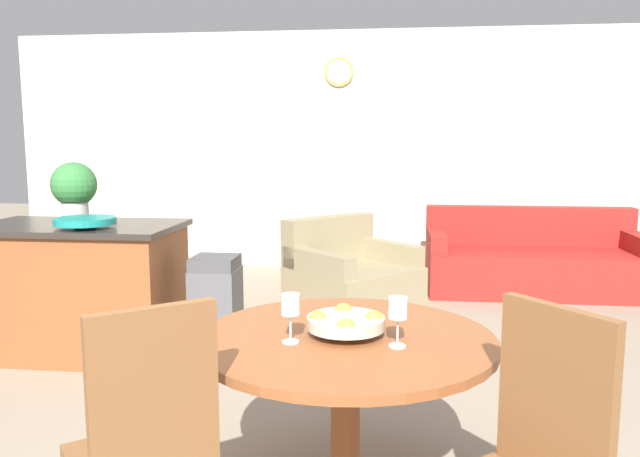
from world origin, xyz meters
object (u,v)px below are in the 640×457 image
couch (533,263)px  trash_bin (216,309)px  wine_glass_left (290,307)px  dining_chair_near_left (146,443)px  kitchen_island (80,289)px  potted_plant (74,188)px  armchair (350,280)px  wine_glass_right (398,310)px  dining_table (346,376)px  fruit_bowl (346,322)px  teal_bowl (85,221)px

couch → trash_bin: bearing=-138.8°
wine_glass_left → dining_chair_near_left: bearing=-129.2°
kitchen_island → potted_plant: (-0.11, 0.20, 0.69)m
dining_chair_near_left → armchair: size_ratio=0.79×
kitchen_island → potted_plant: 0.72m
wine_glass_right → kitchen_island: 2.83m
wine_glass_right → trash_bin: wine_glass_right is taller
dining_table → armchair: size_ratio=0.92×
wine_glass_right → trash_bin: (-1.20, 1.72, -0.51)m
armchair → fruit_bowl: bearing=-132.7°
dining_table → wine_glass_right: wine_glass_right is taller
kitchen_island → couch: kitchen_island is taller
dining_table → fruit_bowl: 0.22m
kitchen_island → armchair: (1.79, 1.28, -0.18)m
fruit_bowl → potted_plant: bearing=138.4°
teal_bowl → wine_glass_right: bearing=-38.3°
couch → wine_glass_left: bearing=-114.1°
couch → armchair: bearing=-152.0°
kitchen_island → wine_glass_right: bearing=-39.0°
dining_table → couch: 4.17m
dining_chair_near_left → wine_glass_left: bearing=11.8°
dining_table → teal_bowl: 2.39m
wine_glass_left → potted_plant: size_ratio=0.45×
fruit_bowl → wine_glass_left: 0.24m
teal_bowl → couch: bearing=35.2°
dining_chair_near_left → fruit_bowl: dining_chair_near_left is taller
potted_plant → teal_bowl: bearing=-54.5°
dining_table → trash_bin: 1.91m
dining_chair_near_left → potted_plant: potted_plant is taller
wine_glass_left → couch: (1.75, 3.97, -0.58)m
teal_bowl → armchair: bearing=41.3°
wine_glass_right → potted_plant: (-2.29, 1.97, 0.28)m
armchair → trash_bin: bearing=-167.9°
fruit_bowl → trash_bin: (-1.00, 1.61, -0.42)m
dining_chair_near_left → dining_table: bearing=5.8°
dining_table → teal_bowl: teal_bowl is taller
dining_table → dining_chair_near_left: size_ratio=1.17×
wine_glass_left → armchair: 3.10m
teal_bowl → trash_bin: (0.83, 0.12, -0.60)m
wine_glass_left → kitchen_island: (-1.78, 1.76, -0.41)m
dining_table → wine_glass_left: size_ratio=6.25×
potted_plant → trash_bin: size_ratio=0.58×
fruit_bowl → couch: (1.55, 3.87, -0.50)m
wine_glass_left → teal_bowl: (-1.63, 1.60, 0.09)m
dining_chair_near_left → kitchen_island: bearing=83.0°
wine_glass_right → trash_bin: 2.16m
trash_bin → couch: couch is taller
fruit_bowl → teal_bowl: size_ratio=0.77×
couch → kitchen_island: bearing=-148.3°
dining_chair_near_left → armchair: (0.39, 3.51, -0.26)m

